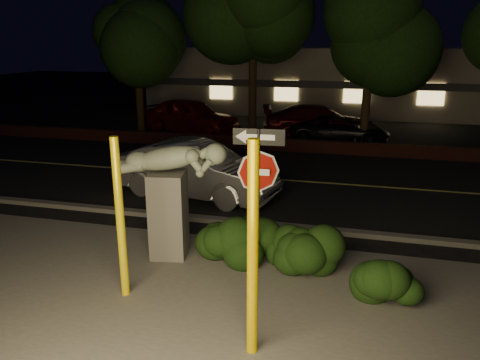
{
  "coord_description": "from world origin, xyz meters",
  "views": [
    {
      "loc": [
        2.23,
        -7.68,
        4.44
      ],
      "look_at": [
        -0.11,
        1.5,
        1.6
      ],
      "focal_mm": 35.0,
      "sensor_mm": 36.0,
      "label": 1
    }
  ],
  "objects_px": {
    "signpost": "(258,172)",
    "parked_car_dark": "(339,129)",
    "yellow_pole_left": "(120,220)",
    "parked_car_red": "(190,116)",
    "sculpture": "(169,188)",
    "silver_sedan": "(196,170)",
    "parked_car_darkred": "(319,122)",
    "yellow_pole_right": "(253,253)"
  },
  "relations": [
    {
      "from": "yellow_pole_left",
      "to": "sculpture",
      "type": "distance_m",
      "value": 1.73
    },
    {
      "from": "yellow_pole_right",
      "to": "signpost",
      "type": "relative_size",
      "value": 1.12
    },
    {
      "from": "yellow_pole_right",
      "to": "sculpture",
      "type": "height_order",
      "value": "yellow_pole_right"
    },
    {
      "from": "signpost",
      "to": "parked_car_dark",
      "type": "relative_size",
      "value": 0.65
    },
    {
      "from": "signpost",
      "to": "parked_car_red",
      "type": "xyz_separation_m",
      "value": [
        -6.33,
        13.38,
        -1.18
      ]
    },
    {
      "from": "yellow_pole_right",
      "to": "parked_car_darkred",
      "type": "relative_size",
      "value": 0.61
    },
    {
      "from": "sculpture",
      "to": "parked_car_dark",
      "type": "bearing_deg",
      "value": 67.56
    },
    {
      "from": "parked_car_red",
      "to": "yellow_pole_right",
      "type": "bearing_deg",
      "value": -139.49
    },
    {
      "from": "sculpture",
      "to": "parked_car_red",
      "type": "xyz_separation_m",
      "value": [
        -4.42,
        13.21,
        -0.67
      ]
    },
    {
      "from": "yellow_pole_right",
      "to": "parked_car_dark",
      "type": "relative_size",
      "value": 0.73
    },
    {
      "from": "yellow_pole_right",
      "to": "sculpture",
      "type": "distance_m",
      "value": 3.62
    },
    {
      "from": "sculpture",
      "to": "yellow_pole_right",
      "type": "bearing_deg",
      "value": -58.6
    },
    {
      "from": "yellow_pole_right",
      "to": "parked_car_darkred",
      "type": "height_order",
      "value": "yellow_pole_right"
    },
    {
      "from": "yellow_pole_right",
      "to": "silver_sedan",
      "type": "height_order",
      "value": "yellow_pole_right"
    },
    {
      "from": "yellow_pole_left",
      "to": "parked_car_dark",
      "type": "bearing_deg",
      "value": 77.88
    },
    {
      "from": "parked_car_red",
      "to": "parked_car_dark",
      "type": "relative_size",
      "value": 1.15
    },
    {
      "from": "parked_car_darkred",
      "to": "yellow_pole_right",
      "type": "bearing_deg",
      "value": 168.68
    },
    {
      "from": "silver_sedan",
      "to": "parked_car_dark",
      "type": "height_order",
      "value": "silver_sedan"
    },
    {
      "from": "yellow_pole_right",
      "to": "parked_car_dark",
      "type": "bearing_deg",
      "value": 88.13
    },
    {
      "from": "sculpture",
      "to": "silver_sedan",
      "type": "relative_size",
      "value": 0.51
    },
    {
      "from": "sculpture",
      "to": "parked_car_darkred",
      "type": "relative_size",
      "value": 0.47
    },
    {
      "from": "silver_sedan",
      "to": "parked_car_darkred",
      "type": "relative_size",
      "value": 0.92
    },
    {
      "from": "parked_car_dark",
      "to": "silver_sedan",
      "type": "bearing_deg",
      "value": 152.58
    },
    {
      "from": "yellow_pole_left",
      "to": "parked_car_red",
      "type": "distance_m",
      "value": 15.52
    },
    {
      "from": "silver_sedan",
      "to": "parked_car_red",
      "type": "relative_size",
      "value": 0.96
    },
    {
      "from": "parked_car_dark",
      "to": "parked_car_red",
      "type": "bearing_deg",
      "value": 81.35
    },
    {
      "from": "sculpture",
      "to": "parked_car_dark",
      "type": "height_order",
      "value": "sculpture"
    },
    {
      "from": "signpost",
      "to": "parked_car_red",
      "type": "distance_m",
      "value": 14.85
    },
    {
      "from": "yellow_pole_left",
      "to": "parked_car_darkred",
      "type": "relative_size",
      "value": 0.55
    },
    {
      "from": "yellow_pole_left",
      "to": "parked_car_darkred",
      "type": "distance_m",
      "value": 15.39
    },
    {
      "from": "signpost",
      "to": "parked_car_red",
      "type": "bearing_deg",
      "value": 111.21
    },
    {
      "from": "yellow_pole_right",
      "to": "sculpture",
      "type": "bearing_deg",
      "value": 131.01
    },
    {
      "from": "parked_car_red",
      "to": "parked_car_dark",
      "type": "bearing_deg",
      "value": -76.93
    },
    {
      "from": "parked_car_darkred",
      "to": "parked_car_red",
      "type": "bearing_deg",
      "value": 79.81
    },
    {
      "from": "signpost",
      "to": "parked_car_darkred",
      "type": "height_order",
      "value": "signpost"
    },
    {
      "from": "signpost",
      "to": "parked_car_dark",
      "type": "xyz_separation_m",
      "value": [
        0.98,
        12.83,
        -1.43
      ]
    },
    {
      "from": "yellow_pole_left",
      "to": "parked_car_dark",
      "type": "xyz_separation_m",
      "value": [
        3.09,
        14.37,
        -0.85
      ]
    },
    {
      "from": "signpost",
      "to": "parked_car_dark",
      "type": "distance_m",
      "value": 12.95
    },
    {
      "from": "yellow_pole_left",
      "to": "signpost",
      "type": "relative_size",
      "value": 1.02
    },
    {
      "from": "sculpture",
      "to": "parked_car_red",
      "type": "distance_m",
      "value": 13.94
    },
    {
      "from": "signpost",
      "to": "parked_car_darkred",
      "type": "xyz_separation_m",
      "value": [
        -0.01,
        13.7,
        -1.27
      ]
    },
    {
      "from": "yellow_pole_left",
      "to": "signpost",
      "type": "xyz_separation_m",
      "value": [
        2.11,
        1.54,
        0.58
      ]
    }
  ]
}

